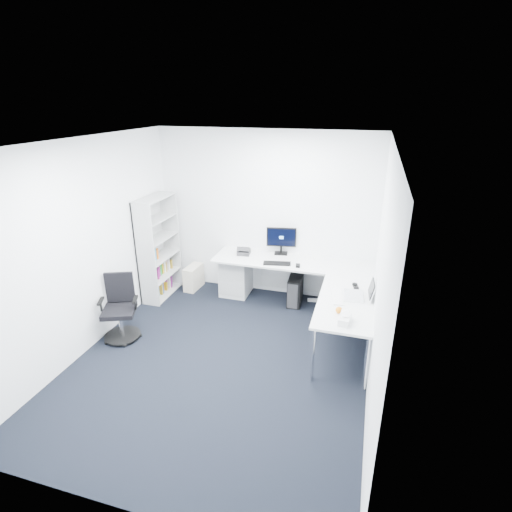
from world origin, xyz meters
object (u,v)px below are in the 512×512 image
(l_desk, at_px, (288,292))
(laptop, at_px, (354,287))
(task_chair, at_px, (119,309))
(monitor, at_px, (281,241))
(bookshelf, at_px, (159,248))

(l_desk, relative_size, laptop, 6.95)
(task_chair, relative_size, monitor, 1.90)
(bookshelf, bearing_deg, l_desk, -1.32)
(monitor, bearing_deg, bookshelf, -173.43)
(bookshelf, xyz_separation_m, laptop, (3.16, -0.65, 0.02))
(l_desk, xyz_separation_m, laptop, (0.99, -0.60, 0.50))
(l_desk, height_order, bookshelf, bookshelf)
(monitor, bearing_deg, task_chair, -142.81)
(l_desk, height_order, monitor, monitor)
(laptop, bearing_deg, monitor, 130.78)
(task_chair, xyz_separation_m, monitor, (1.81, 1.93, 0.51))
(bookshelf, bearing_deg, task_chair, -85.20)
(monitor, bearing_deg, laptop, -53.93)
(l_desk, relative_size, monitor, 5.28)
(bookshelf, xyz_separation_m, monitor, (1.92, 0.56, 0.12))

